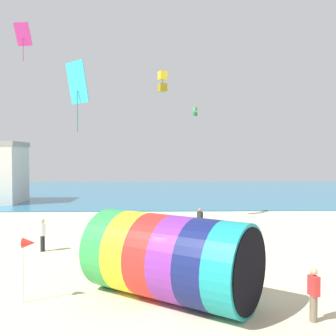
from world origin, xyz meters
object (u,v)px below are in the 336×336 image
Objects in this scene: kite_green_box at (195,112)px; bystander_mid_beach at (43,235)px; kite_cyan_diamond at (77,83)px; bystander_near_water at (200,221)px; giant_inflatable_tube at (170,257)px; beach_flag at (28,245)px; kite_magenta_diamond at (23,35)px; kite_yellow_box at (163,82)px; kite_handler at (314,294)px.

kite_green_box is 16.34m from bystander_mid_beach.
bystander_mid_beach is (-2.96, 4.88, -7.27)m from kite_cyan_diamond.
kite_green_box is 0.43× the size of bystander_near_water.
giant_inflatable_tube is 5.05m from beach_flag.
bystander_near_water is 13.57m from beach_flag.
kite_yellow_box is at bearing 43.62° from kite_magenta_diamond.
kite_yellow_box reaches higher than kite_green_box.
bystander_near_water is (2.41, -4.73, -10.11)m from kite_yellow_box.
kite_cyan_diamond reaches higher than bystander_mid_beach.
kite_green_box reaches higher than kite_handler.
kite_handler is at bearing -10.90° from beach_flag.
bystander_mid_beach is at bearing -155.51° from bystander_near_water.
bystander_mid_beach is (-11.14, 9.01, 0.05)m from kite_handler.
kite_yellow_box is 0.71× the size of beach_flag.
bystander_near_water is (-2.06, 13.15, 0.04)m from kite_handler.
kite_handler is 0.95× the size of bystander_mid_beach.
kite_handler is 21.04m from kite_yellow_box.
beach_flag is at bearing 169.10° from kite_handler.
bystander_mid_beach is at bearing -41.86° from kite_magenta_diamond.
kite_magenta_diamond is (-10.77, -9.49, 3.17)m from kite_green_box.
kite_handler is at bearing -26.80° from kite_cyan_diamond.
beach_flag is (-5.02, -0.16, 0.52)m from giant_inflatable_tube.
kite_cyan_diamond reaches higher than kite_handler.
beach_flag is at bearing -118.63° from kite_cyan_diamond.
kite_green_box reaches higher than kite_cyan_diamond.
kite_yellow_box reaches higher than bystander_mid_beach.
kite_magenta_diamond reaches higher than kite_cyan_diamond.
kite_cyan_diamond is 1.60× the size of bystander_mid_beach.
kite_magenta_diamond is at bearing -138.63° from kite_green_box.
kite_magenta_diamond is (-4.32, 6.09, 3.89)m from kite_cyan_diamond.
kite_yellow_box reaches higher than kite_handler.
kite_yellow_box is at bearing 53.02° from bystander_mid_beach.
kite_green_box is 3.91m from kite_yellow_box.
giant_inflatable_tube reaches higher than bystander_near_water.
kite_green_box is at bearing 81.36° from giant_inflatable_tube.
kite_magenta_diamond reaches higher than kite_green_box.
giant_inflatable_tube is 8.92× the size of kite_green_box.
kite_magenta_diamond reaches higher than kite_yellow_box.
kite_green_box is at bearing 66.68° from beach_flag.
kite_green_box is 10.36m from bystander_near_water.
giant_inflatable_tube is 4.89m from kite_handler.
kite_magenta_diamond reaches higher than giant_inflatable_tube.
kite_cyan_diamond is 1.62× the size of bystander_near_water.
kite_cyan_diamond is 8.42m from kite_magenta_diamond.
kite_handler is 13.31m from bystander_near_water.
bystander_mid_beach is (-6.68, -8.87, -10.09)m from kite_yellow_box.
bystander_near_water is at bearing 24.49° from bystander_mid_beach.
bystander_near_water is 9.98m from bystander_mid_beach.
kite_cyan_diamond reaches higher than giant_inflatable_tube.
kite_yellow_box is (-4.47, 17.88, 10.15)m from kite_handler.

